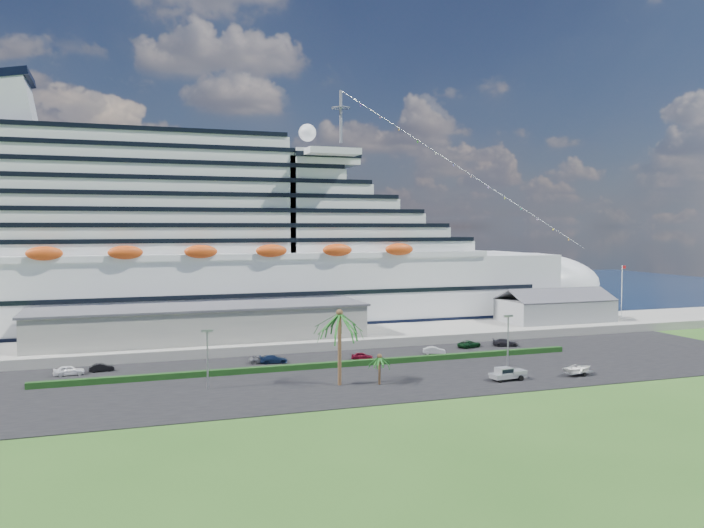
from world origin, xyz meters
name	(u,v)px	position (x,y,z in m)	size (l,w,h in m)	color
ground	(415,387)	(0.00, 0.00, 0.00)	(420.00, 420.00, 0.00)	#29531B
asphalt_lot	(386,371)	(0.00, 11.00, 0.06)	(140.00, 38.00, 0.12)	black
wharf	(331,337)	(0.00, 40.00, 0.90)	(240.00, 20.00, 1.80)	gray
water	(247,297)	(0.00, 130.00, 0.01)	(420.00, 160.00, 0.02)	black
cruise_ship	(204,254)	(-21.53, 64.00, 16.69)	(191.00, 38.00, 54.00)	silver
terminal_building	(202,322)	(-25.00, 40.00, 5.01)	(61.00, 15.00, 6.30)	gray
port_shed	(555,309)	(52.00, 40.00, 4.40)	(24.00, 12.31, 7.37)	gray
flagpole	(622,289)	(70.04, 40.00, 8.27)	(1.08, 0.16, 12.00)	silver
hedge	(328,365)	(-8.00, 16.00, 0.57)	(88.00, 1.10, 0.90)	#143311
lamp_post_left	(207,351)	(-28.00, 8.00, 5.34)	(1.60, 0.35, 8.27)	gray
lamp_post_right	(508,334)	(20.00, 8.00, 5.34)	(1.60, 0.35, 8.27)	gray
palm_tall	(340,322)	(-10.00, 4.00, 9.20)	(8.82, 8.82, 11.13)	#47301E
palm_short	(379,360)	(-4.50, 2.50, 3.67)	(3.53, 3.53, 4.56)	#47301E
parked_car_0	(69,370)	(-46.78, 23.57, 0.88)	(1.79, 4.46, 1.52)	white
parked_car_1	(101,368)	(-42.18, 24.88, 0.75)	(1.32, 3.80, 1.25)	black
parked_car_2	(263,359)	(-17.12, 23.21, 0.74)	(2.06, 4.47, 1.24)	gray
parked_car_3	(273,359)	(-15.44, 22.49, 0.79)	(1.87, 4.61, 1.34)	#132344
parked_car_4	(362,356)	(-0.56, 20.52, 0.75)	(1.48, 3.69, 1.26)	maroon
parked_car_5	(434,350)	(13.22, 21.09, 0.77)	(1.38, 3.94, 1.30)	#B9BCC1
parked_car_6	(469,344)	(22.38, 24.93, 0.79)	(2.21, 4.79, 1.33)	black
parked_car_7	(505,343)	(29.46, 23.92, 0.82)	(1.96, 4.83, 1.40)	black
pickup_truck	(507,373)	(14.21, -1.22, 1.17)	(5.61, 2.49, 1.92)	black
boat_trailer	(579,368)	(26.15, -1.98, 1.21)	(5.93, 4.37, 1.64)	gray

